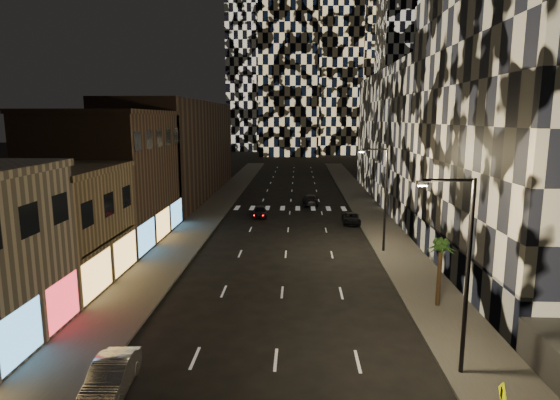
# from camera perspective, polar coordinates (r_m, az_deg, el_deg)

# --- Properties ---
(sidewalk_left) EXTENTS (4.00, 120.00, 0.15)m
(sidewalk_left) POSITION_cam_1_polar(r_m,az_deg,el_deg) (62.27, -7.99, -0.86)
(sidewalk_left) COLOR #47443F
(sidewalk_left) RESTS_ON ground
(sidewalk_right) EXTENTS (4.00, 120.00, 0.15)m
(sidewalk_right) POSITION_cam_1_polar(r_m,az_deg,el_deg) (61.93, 10.54, -0.99)
(sidewalk_right) COLOR #47443F
(sidewalk_right) RESTS_ON ground
(curb_left) EXTENTS (0.20, 120.00, 0.15)m
(curb_left) POSITION_cam_1_polar(r_m,az_deg,el_deg) (61.93, -6.08, -0.88)
(curb_left) COLOR #4C4C47
(curb_left) RESTS_ON ground
(curb_right) EXTENTS (0.20, 120.00, 0.15)m
(curb_right) POSITION_cam_1_polar(r_m,az_deg,el_deg) (61.66, 8.61, -0.98)
(curb_right) COLOR #4C4C47
(curb_right) RESTS_ON ground
(retail_tan) EXTENTS (10.00, 10.00, 8.00)m
(retail_tan) POSITION_cam_1_polar(r_m,az_deg,el_deg) (36.83, -27.18, -3.19)
(retail_tan) COLOR #876F51
(retail_tan) RESTS_ON ground
(retail_brown) EXTENTS (10.00, 15.00, 12.00)m
(retail_brown) POSITION_cam_1_polar(r_m,az_deg,el_deg) (47.60, -20.05, 2.51)
(retail_brown) COLOR #493529
(retail_brown) RESTS_ON ground
(retail_filler_left) EXTENTS (10.00, 40.00, 14.00)m
(retail_filler_left) POSITION_cam_1_polar(r_m,az_deg,el_deg) (72.61, -12.20, 6.06)
(retail_filler_left) COLOR #493529
(retail_filler_left) RESTS_ON ground
(midrise_base) EXTENTS (0.60, 25.00, 3.00)m
(midrise_base) POSITION_cam_1_polar(r_m,az_deg,el_deg) (37.85, 19.59, -6.23)
(midrise_base) COLOR #383838
(midrise_base) RESTS_ON ground
(midrise_filler_right) EXTENTS (16.00, 40.00, 18.00)m
(midrise_filler_right) POSITION_cam_1_polar(r_m,az_deg,el_deg) (69.85, 18.16, 7.29)
(midrise_filler_right) COLOR #232326
(midrise_filler_right) RESTS_ON ground
(streetlight_near) EXTENTS (2.55, 0.25, 9.00)m
(streetlight_near) POSITION_cam_1_polar(r_m,az_deg,el_deg) (22.37, 21.40, -7.18)
(streetlight_near) COLOR black
(streetlight_near) RESTS_ON sidewalk_right
(streetlight_far) EXTENTS (2.55, 0.25, 9.00)m
(streetlight_far) POSITION_cam_1_polar(r_m,az_deg,el_deg) (41.32, 12.43, 0.93)
(streetlight_far) COLOR black
(streetlight_far) RESTS_ON sidewalk_right
(car_silver_parked) EXTENTS (1.83, 4.48, 1.44)m
(car_silver_parked) POSITION_cam_1_polar(r_m,az_deg,el_deg) (22.62, -19.94, -19.66)
(car_silver_parked) COLOR #97969B
(car_silver_parked) RESTS_ON ground
(car_dark_midlane) EXTENTS (1.97, 4.10, 1.35)m
(car_dark_midlane) POSITION_cam_1_polar(r_m,az_deg,el_deg) (55.80, -2.45, -1.41)
(car_dark_midlane) COLOR black
(car_dark_midlane) RESTS_ON ground
(car_dark_oncoming) EXTENTS (2.15, 4.95, 1.42)m
(car_dark_oncoming) POSITION_cam_1_polar(r_m,az_deg,el_deg) (63.66, 3.72, 0.03)
(car_dark_oncoming) COLOR black
(car_dark_oncoming) RESTS_ON ground
(car_dark_rightlane) EXTENTS (2.03, 4.18, 1.14)m
(car_dark_rightlane) POSITION_cam_1_polar(r_m,az_deg,el_deg) (52.92, 8.68, -2.26)
(car_dark_rightlane) COLOR black
(car_dark_rightlane) RESTS_ON ground
(palm_tree) EXTENTS (2.15, 2.17, 4.26)m
(palm_tree) POSITION_cam_1_polar(r_m,az_deg,el_deg) (30.44, 19.00, -5.86)
(palm_tree) COLOR #47331E
(palm_tree) RESTS_ON sidewalk_right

